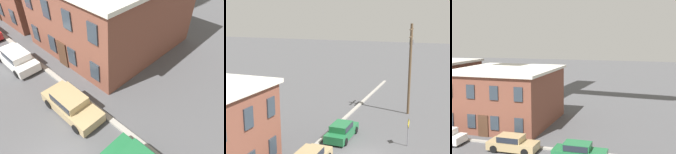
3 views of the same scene
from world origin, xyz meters
The scene contains 4 objects.
kerb_strip centered at (0.00, 4.50, 0.08)m, with size 56.00×0.36×0.16m, color #9E998E.
car_green centered at (3.16, 3.02, 0.75)m, with size 4.40×1.92×1.43m.
caution_sign centered at (3.52, -2.78, 1.62)m, with size 0.86×0.08×2.45m.
utility_pole centered at (12.37, -1.52, 5.59)m, with size 2.40×0.44×9.97m.
Camera 2 is at (-21.62, -6.02, 11.04)m, focal length 50.00 mm.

